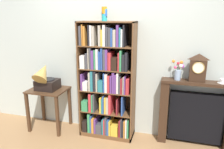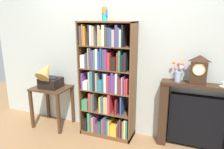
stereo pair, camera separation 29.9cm
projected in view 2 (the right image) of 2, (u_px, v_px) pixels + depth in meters
name	position (u px, v px, depth m)	size (l,w,h in m)	color
ground_plane	(105.00, 137.00, 3.44)	(7.85, 6.40, 0.02)	#997047
wall_back	(122.00, 53.00, 3.32)	(4.85, 0.08, 2.60)	beige
bookshelf	(106.00, 83.00, 3.29)	(0.83, 0.35, 1.77)	brown
cup_stack	(105.00, 14.00, 3.06)	(0.08, 0.08, 0.20)	#28B2B7
side_table_left	(52.00, 96.00, 3.67)	(0.60, 0.49, 0.69)	#472D1C
gramophone	(48.00, 77.00, 3.53)	(0.33, 0.43, 0.49)	black
fireplace_mantel	(197.00, 117.00, 3.02)	(1.03, 0.21, 0.97)	#382316
mantel_clock	(199.00, 70.00, 2.83)	(0.21, 0.13, 0.39)	#382316
flower_vase	(179.00, 73.00, 2.95)	(0.17, 0.12, 0.28)	#99B2D1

